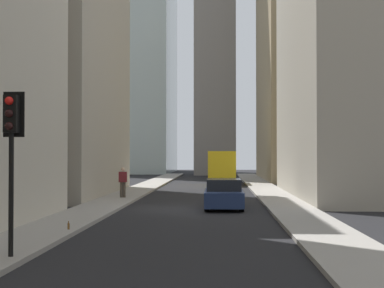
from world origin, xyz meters
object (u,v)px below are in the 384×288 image
(traffic_light_foreground, at_px, (11,135))
(pedestrian, at_px, (123,181))
(delivery_truck, at_px, (222,167))
(sedan_navy, at_px, (224,195))
(discarded_bottle, at_px, (69,226))

(traffic_light_foreground, bearing_deg, pedestrian, 1.55)
(delivery_truck, height_order, traffic_light_foreground, traffic_light_foreground)
(delivery_truck, relative_size, sedan_navy, 1.50)
(discarded_bottle, bearing_deg, pedestrian, 2.44)
(traffic_light_foreground, distance_m, discarded_bottle, 5.58)
(delivery_truck, height_order, pedestrian, delivery_truck)
(sedan_navy, distance_m, traffic_light_foreground, 14.58)
(sedan_navy, xyz_separation_m, pedestrian, (4.94, 5.69, 0.41))
(sedan_navy, relative_size, discarded_bottle, 15.93)
(delivery_truck, relative_size, discarded_bottle, 23.93)
(sedan_navy, xyz_separation_m, discarded_bottle, (-8.59, 5.12, -0.42))
(sedan_navy, relative_size, traffic_light_foreground, 1.09)
(discarded_bottle, bearing_deg, sedan_navy, -30.79)
(pedestrian, bearing_deg, delivery_truck, -19.20)
(traffic_light_foreground, height_order, discarded_bottle, traffic_light_foreground)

